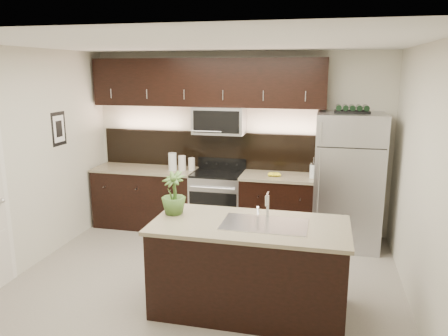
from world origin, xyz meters
name	(u,v)px	position (x,y,z in m)	size (l,w,h in m)	color
ground	(204,284)	(0.00, 0.00, 0.00)	(4.50, 4.50, 0.00)	gray
room_walls	(191,140)	(-0.11, -0.04, 1.70)	(4.52, 4.02, 2.71)	beige
counter_run	(205,201)	(-0.46, 1.69, 0.47)	(3.51, 0.65, 0.94)	black
upper_fixtures	(208,90)	(-0.43, 1.84, 2.14)	(3.49, 0.40, 1.66)	black
island	(249,267)	(0.60, -0.40, 0.47)	(1.96, 0.96, 0.94)	black
sink_faucet	(265,223)	(0.75, -0.39, 0.96)	(0.84, 0.50, 0.28)	silver
refrigerator	(348,180)	(1.62, 1.63, 0.94)	(0.90, 0.81, 1.87)	#B2B2B7
wine_rack	(352,109)	(1.62, 1.63, 1.92)	(0.46, 0.29, 0.11)	black
plant	(173,193)	(-0.24, -0.29, 1.17)	(0.26, 0.26, 0.46)	#406327
canisters	(180,163)	(-0.84, 1.67, 1.06)	(0.39, 0.18, 0.27)	silver
french_press	(313,170)	(1.15, 1.64, 1.05)	(0.10, 0.10, 0.29)	silver
bananas	(271,174)	(0.55, 1.61, 0.97)	(0.19, 0.15, 0.06)	yellow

